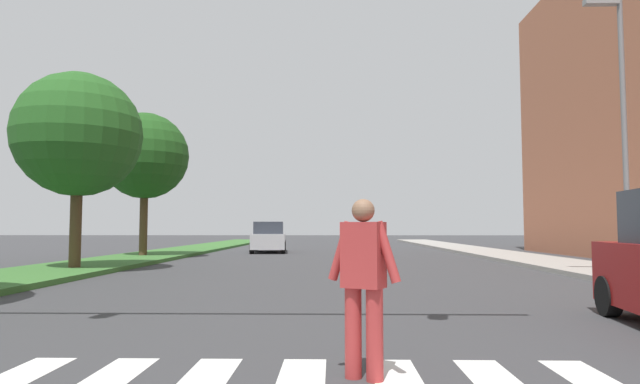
# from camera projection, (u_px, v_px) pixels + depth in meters

# --- Properties ---
(ground_plane) EXTENTS (140.00, 140.00, 0.00)m
(ground_plane) POSITION_uv_depth(u_px,v_px,m) (326.00, 256.00, 26.16)
(ground_plane) COLOR #38383A
(median_strip) EXTENTS (3.44, 64.00, 0.15)m
(median_strip) POSITION_uv_depth(u_px,v_px,m) (145.00, 257.00, 24.35)
(median_strip) COLOR #386B2D
(median_strip) RESTS_ON ground_plane
(tree_far) EXTENTS (4.01, 4.01, 6.27)m
(tree_far) POSITION_uv_depth(u_px,v_px,m) (78.00, 135.00, 17.27)
(tree_far) COLOR #4C3823
(tree_far) RESTS_ON median_strip
(tree_distant) EXTENTS (3.98, 3.98, 6.57)m
(tree_distant) POSITION_uv_depth(u_px,v_px,m) (145.00, 156.00, 24.77)
(tree_distant) COLOR #4C3823
(tree_distant) RESTS_ON median_strip
(sidewalk_right) EXTENTS (3.00, 64.00, 0.15)m
(sidewalk_right) POSITION_uv_depth(u_px,v_px,m) (518.00, 257.00, 23.98)
(sidewalk_right) COLOR #9E9991
(sidewalk_right) RESTS_ON ground_plane
(street_lamp_right) EXTENTS (1.02, 0.24, 7.50)m
(street_lamp_right) POSITION_uv_depth(u_px,v_px,m) (620.00, 109.00, 14.35)
(street_lamp_right) COLOR slate
(street_lamp_right) RESTS_ON sidewalk_right
(pedestrian_performer) EXTENTS (0.70, 0.42, 1.69)m
(pedestrian_performer) POSITION_uv_depth(u_px,v_px,m) (364.00, 279.00, 5.05)
(pedestrian_performer) COLOR #B23333
(pedestrian_performer) RESTS_ON ground_plane
(sedan_midblock) EXTENTS (2.25, 4.73, 1.73)m
(sedan_midblock) POSITION_uv_depth(u_px,v_px,m) (269.00, 238.00, 30.52)
(sedan_midblock) COLOR #B7B7BC
(sedan_midblock) RESTS_ON ground_plane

